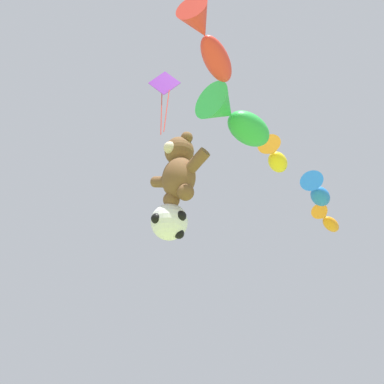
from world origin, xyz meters
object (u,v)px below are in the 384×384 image
teddy_bear_kite (179,169)px  diamond_kite (164,89)px  fish_kite_crimson (208,42)px  fish_kite_emerald (236,119)px  soccer_ball_kite (170,222)px  fish_kite_goldfin (275,156)px  fish_kite_cobalt (317,191)px  fish_kite_tangerine (327,220)px

teddy_bear_kite → diamond_kite: 4.16m
teddy_bear_kite → fish_kite_crimson: 3.46m
fish_kite_crimson → fish_kite_emerald: size_ratio=0.96×
fish_kite_emerald → diamond_kite: 3.92m
soccer_ball_kite → fish_kite_goldfin: 4.43m
fish_kite_cobalt → fish_kite_emerald: bearing=-84.4°
fish_kite_cobalt → fish_kite_tangerine: size_ratio=0.95×
teddy_bear_kite → fish_kite_emerald: size_ratio=0.91×
teddy_bear_kite → fish_kite_goldfin: fish_kite_goldfin is taller
fish_kite_cobalt → diamond_kite: (-2.19, -5.28, 2.73)m
soccer_ball_kite → fish_kite_crimson: size_ratio=0.47×
fish_kite_crimson → fish_kite_cobalt: bearing=102.7°
teddy_bear_kite → fish_kite_cobalt: bearing=78.7°
fish_kite_tangerine → fish_kite_emerald: bearing=-79.5°
fish_kite_crimson → fish_kite_goldfin: fish_kite_goldfin is taller
fish_kite_emerald → fish_kite_goldfin: bearing=100.8°
teddy_bear_kite → fish_kite_goldfin: 3.60m
teddy_bear_kite → fish_kite_goldfin: size_ratio=1.31×
fish_kite_crimson → fish_kite_cobalt: (-1.63, 7.25, 0.01)m
teddy_bear_kite → fish_kite_tangerine: fish_kite_tangerine is taller
fish_kite_tangerine → teddy_bear_kite: bearing=-92.4°
fish_kite_cobalt → fish_kite_tangerine: bearing=112.0°
soccer_ball_kite → fish_kite_goldfin: fish_kite_goldfin is taller
soccer_ball_kite → diamond_kite: (-0.66, 0.16, 5.41)m
teddy_bear_kite → fish_kite_cobalt: size_ratio=1.17×
soccer_ball_kite → fish_kite_tangerine: size_ratio=0.55×
fish_kite_crimson → teddy_bear_kite: bearing=148.1°
teddy_bear_kite → fish_kite_emerald: (1.59, 0.59, 1.16)m
diamond_kite → fish_kite_goldfin: bearing=52.0°
fish_kite_tangerine → diamond_kite: (-1.40, -7.23, 2.82)m
soccer_ball_kite → fish_kite_tangerine: fish_kite_tangerine is taller
fish_kite_crimson → fish_kite_tangerine: fish_kite_crimson is taller
diamond_kite → fish_kite_crimson: bearing=-27.2°
fish_kite_goldfin → diamond_kite: 4.37m
soccer_ball_kite → fish_kite_emerald: size_ratio=0.45×
fish_kite_cobalt → fish_kite_tangerine: 2.11m
fish_kite_goldfin → diamond_kite: bearing=-128.0°
fish_kite_crimson → fish_kite_goldfin: 5.06m
fish_kite_cobalt → fish_kite_crimson: bearing=-77.3°
fish_kite_goldfin → fish_kite_tangerine: 4.50m
fish_kite_emerald → fish_kite_cobalt: fish_kite_emerald is taller
fish_kite_goldfin → teddy_bear_kite: bearing=-109.9°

